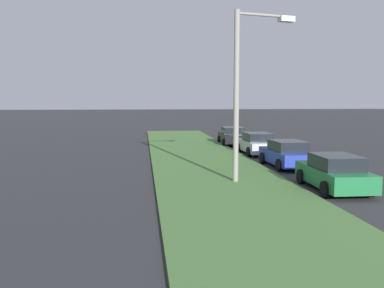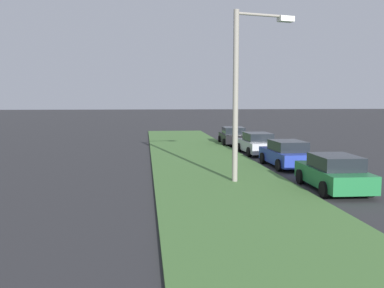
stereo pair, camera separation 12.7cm
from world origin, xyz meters
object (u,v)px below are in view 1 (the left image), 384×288
parked_car_green (334,173)px  parked_car_silver (257,144)px  parked_car_blue (287,154)px  parked_car_black (232,136)px  streetlight (244,84)px

parked_car_green → parked_car_silver: 11.58m
parked_car_green → parked_car_blue: same height
parked_car_black → parked_car_silver: bearing=-173.7°
parked_car_silver → streetlight: size_ratio=0.58×
parked_car_green → parked_car_silver: same height
parked_car_green → parked_car_black: (17.61, 0.50, 0.00)m
parked_car_black → streetlight: 16.48m
parked_car_black → parked_car_blue: bearing=-174.7°
parked_car_blue → parked_car_green: bearing=177.5°
parked_car_blue → parked_car_silver: bearing=-0.1°
parked_car_silver → parked_car_black: same height
parked_car_black → streetlight: (-15.80, 2.90, 3.67)m
parked_car_silver → parked_car_black: size_ratio=0.99×
parked_car_silver → parked_car_blue: bearing=-179.1°
streetlight → parked_car_blue: bearing=-39.6°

